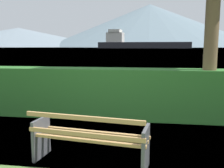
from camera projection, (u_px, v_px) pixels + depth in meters
The scene contains 6 objects.
ground_plane at pixel (91, 163), 4.12m from camera, with size 1400.00×1400.00×0.00m, color #4C6B33.
water_surface at pixel (149, 48), 307.25m from camera, with size 620.00×620.00×0.00m, color #6B8EA3.
park_bench at pixel (89, 139), 4.00m from camera, with size 1.91×0.82×0.87m.
hedge_row at pixel (114, 93), 6.70m from camera, with size 7.73×0.76×1.30m, color #2D6B28.
cargo_ship_large at pixel (137, 43), 226.47m from camera, with size 81.83×20.76×16.68m.
distant_hills at pixel (150, 30), 540.24m from camera, with size 976.03×442.42×88.96m.
Camera 1 is at (0.90, -3.80, 1.87)m, focal length 40.87 mm.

